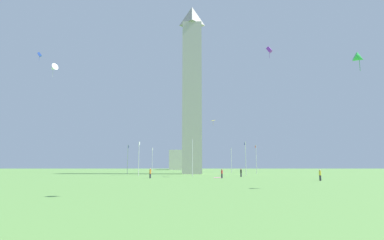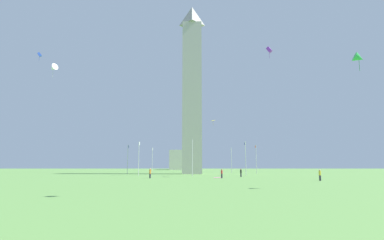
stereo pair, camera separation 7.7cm
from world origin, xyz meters
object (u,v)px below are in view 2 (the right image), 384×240
(flagpole_ne, at_px, (152,159))
(kite_purple_box, at_px, (269,50))
(flagpole_se, at_px, (139,157))
(person_orange_shirt, at_px, (150,173))
(person_black_shirt, at_px, (241,173))
(person_yellow_shirt, at_px, (320,175))
(person_red_shirt, at_px, (222,174))
(flagpole_n, at_px, (192,159))
(flagpole_sw, at_px, (246,157))
(distant_building, at_px, (183,160))
(flagpole_nw, at_px, (231,159))
(kite_green_delta, at_px, (359,58))
(flagpole_s, at_px, (192,156))
(flagpole_w, at_px, (256,158))
(flagpole_e, at_px, (128,158))
(obelisk_monument, at_px, (192,87))
(kite_yellow_diamond, at_px, (213,121))
(kite_blue_box, at_px, (40,55))
(picnic_blanket_near_first_person, at_px, (217,178))
(kite_white_delta, at_px, (53,68))

(flagpole_ne, bearing_deg, kite_purple_box, -141.88)
(flagpole_se, bearing_deg, person_orange_shirt, -162.68)
(person_black_shirt, height_order, person_yellow_shirt, person_yellow_shirt)
(person_red_shirt, bearing_deg, flagpole_n, 24.60)
(flagpole_sw, bearing_deg, distant_building, 10.84)
(flagpole_se, distance_m, person_yellow_shirt, 39.26)
(flagpole_nw, distance_m, person_red_shirt, 39.47)
(person_red_shirt, relative_size, kite_green_delta, 0.81)
(flagpole_sw, bearing_deg, flagpole_s, 112.50)
(flagpole_w, bearing_deg, kite_purple_box, 175.90)
(flagpole_s, height_order, flagpole_sw, same)
(flagpole_n, height_order, kite_green_delta, kite_green_delta)
(flagpole_se, bearing_deg, flagpole_ne, 0.00)
(flagpole_e, height_order, kite_purple_box, kite_purple_box)
(flagpole_ne, bearing_deg, person_black_shirt, -146.44)
(obelisk_monument, relative_size, flagpole_nw, 6.16)
(kite_yellow_diamond, xyz_separation_m, kite_blue_box, (-4.00, 39.92, 14.69))
(flagpole_s, distance_m, person_black_shirt, 10.82)
(obelisk_monument, height_order, flagpole_ne, obelisk_monument)
(flagpole_se, height_order, flagpole_w, same)
(person_red_shirt, bearing_deg, kite_yellow_diamond, 18.96)
(flagpole_sw, distance_m, flagpole_w, 13.18)
(flagpole_e, distance_m, flagpole_se, 13.18)
(flagpole_nw, relative_size, person_red_shirt, 4.76)
(flagpole_w, bearing_deg, picnic_blanket_near_first_person, 152.38)
(obelisk_monument, distance_m, kite_blue_box, 38.29)
(person_orange_shirt, bearing_deg, flagpole_sw, -54.53)
(obelisk_monument, height_order, flagpole_nw, obelisk_monument)
(person_yellow_shirt, distance_m, kite_yellow_diamond, 30.74)
(kite_blue_box, bearing_deg, person_red_shirt, -105.72)
(flagpole_w, relative_size, kite_yellow_diamond, 6.13)
(kite_white_delta, relative_size, picnic_blanket_near_first_person, 1.48)
(flagpole_ne, distance_m, flagpole_s, 31.82)
(person_orange_shirt, height_order, kite_white_delta, kite_white_delta)
(flagpole_nw, bearing_deg, person_orange_shirt, 153.31)
(flagpole_ne, height_order, flagpole_w, same)
(flagpole_w, relative_size, person_black_shirt, 4.73)
(person_red_shirt, distance_m, distant_building, 102.33)
(flagpole_ne, bearing_deg, flagpole_n, -67.50)
(person_red_shirt, bearing_deg, flagpole_se, 68.30)
(person_red_shirt, relative_size, kite_purple_box, 0.66)
(kite_white_delta, xyz_separation_m, distant_building, (102.21, -21.55, -15.44))
(person_red_shirt, height_order, person_black_shirt, person_black_shirt)
(person_red_shirt, relative_size, kite_yellow_diamond, 1.29)
(flagpole_se, height_order, kite_purple_box, kite_purple_box)
(flagpole_w, relative_size, picnic_blanket_near_first_person, 4.29)
(flagpole_sw, xyz_separation_m, kite_blue_box, (-3.02, 47.17, 23.12))
(person_red_shirt, height_order, picnic_blanket_near_first_person, person_red_shirt)
(flagpole_sw, relative_size, distant_building, 0.42)
(kite_green_delta, bearing_deg, obelisk_monument, 18.20)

